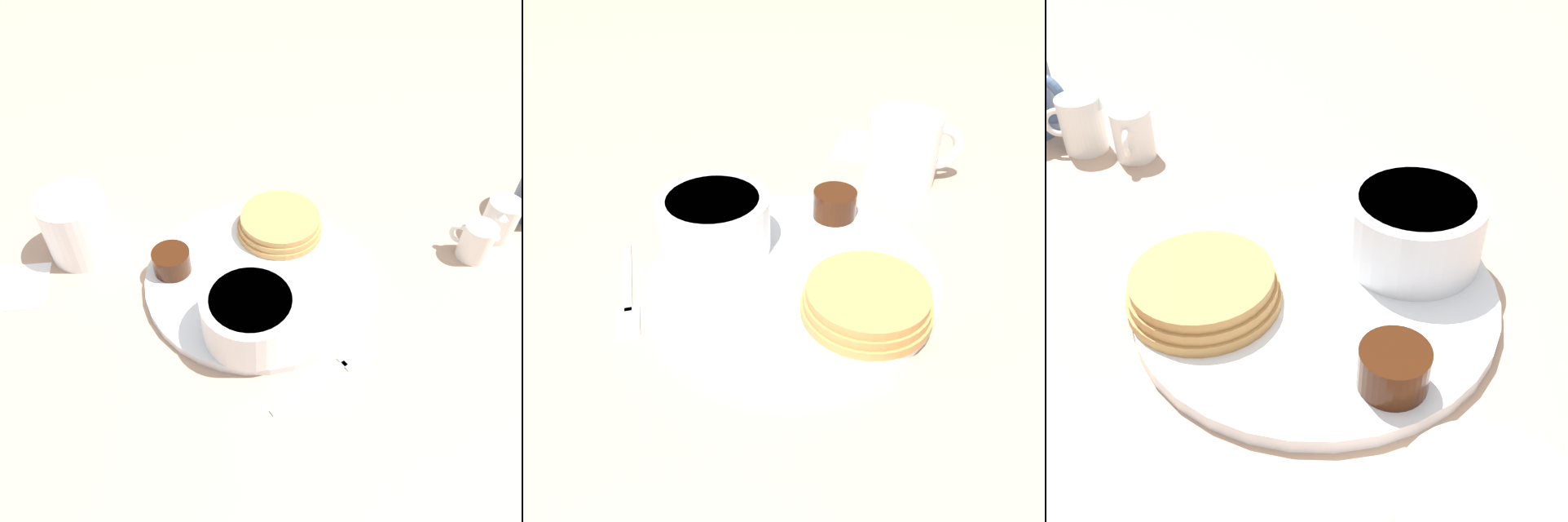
% 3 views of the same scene
% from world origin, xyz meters
% --- Properties ---
extents(ground_plane, '(4.00, 4.00, 0.00)m').
position_xyz_m(ground_plane, '(0.00, 0.00, 0.00)').
color(ground_plane, tan).
extents(plate, '(0.28, 0.28, 0.01)m').
position_xyz_m(plate, '(0.00, 0.00, 0.01)').
color(plate, white).
rests_on(plate, ground_plane).
extents(pancake_stack, '(0.12, 0.12, 0.03)m').
position_xyz_m(pancake_stack, '(0.04, 0.07, 0.03)').
color(pancake_stack, '#B78447').
rests_on(pancake_stack, plate).
extents(bowl, '(0.11, 0.11, 0.06)m').
position_xyz_m(bowl, '(-0.02, -0.09, 0.04)').
color(bowl, white).
rests_on(bowl, plate).
extents(syrup_cup, '(0.05, 0.05, 0.03)m').
position_xyz_m(syrup_cup, '(-0.10, 0.02, 0.03)').
color(syrup_cup, '#38190A').
rests_on(syrup_cup, plate).
extents(butter_ramekin, '(0.04, 0.04, 0.04)m').
position_xyz_m(butter_ramekin, '(-0.04, -0.10, 0.03)').
color(butter_ramekin, white).
rests_on(butter_ramekin, plate).
extents(coffee_mug, '(0.09, 0.12, 0.09)m').
position_xyz_m(coffee_mug, '(-0.22, 0.08, 0.04)').
color(coffee_mug, white).
rests_on(coffee_mug, ground_plane).
extents(creamer_pitcher_near, '(0.05, 0.04, 0.05)m').
position_xyz_m(creamer_pitcher_near, '(0.29, 0.01, 0.03)').
color(creamer_pitcher_near, white).
rests_on(creamer_pitcher_near, ground_plane).
extents(creamer_pitcher_far, '(0.05, 0.06, 0.06)m').
position_xyz_m(creamer_pitcher_far, '(0.34, 0.04, 0.03)').
color(creamer_pitcher_far, white).
rests_on(creamer_pitcher_far, ground_plane).
extents(fork, '(0.12, 0.08, 0.00)m').
position_xyz_m(fork, '(0.07, -0.14, 0.00)').
color(fork, silver).
rests_on(fork, ground_plane).
extents(napkin, '(0.10, 0.08, 0.00)m').
position_xyz_m(napkin, '(-0.31, 0.02, 0.00)').
color(napkin, white).
rests_on(napkin, ground_plane).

